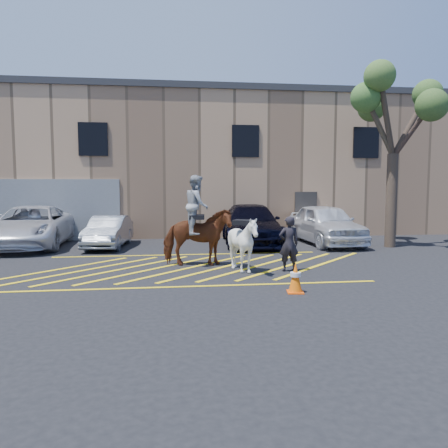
{
  "coord_description": "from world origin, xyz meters",
  "views": [
    {
      "loc": [
        -0.67,
        -13.62,
        2.58
      ],
      "look_at": [
        1.11,
        0.2,
        1.3
      ],
      "focal_mm": 35.0,
      "sensor_mm": 36.0,
      "label": 1
    }
  ],
  "objects": [
    {
      "name": "traffic_cone",
      "position": [
        2.32,
        -3.72,
        0.37
      ],
      "size": [
        0.44,
        0.44,
        0.73
      ],
      "color": "#F44F09",
      "rests_on": "ground"
    },
    {
      "name": "car_blue_suv",
      "position": [
        2.87,
        4.86,
        0.84
      ],
      "size": [
        2.75,
        5.92,
        1.67
      ],
      "primitive_type": "imported",
      "rotation": [
        0.0,
        0.0,
        -0.07
      ],
      "color": "black",
      "rests_on": "ground"
    },
    {
      "name": "hatching_zone",
      "position": [
        -0.0,
        -0.3,
        0.01
      ],
      "size": [
        12.6,
        5.12,
        0.01
      ],
      "color": "yellow",
      "rests_on": "ground"
    },
    {
      "name": "tree",
      "position": [
        8.36,
        3.15,
        5.69
      ],
      "size": [
        3.99,
        4.37,
        7.31
      ],
      "color": "#4A3D2D",
      "rests_on": "ground"
    },
    {
      "name": "ground",
      "position": [
        0.0,
        0.0,
        0.0
      ],
      "size": [
        90.0,
        90.0,
        0.0
      ],
      "primitive_type": "plane",
      "color": "black",
      "rests_on": "ground"
    },
    {
      "name": "car_white_suv",
      "position": [
        6.06,
        4.41,
        0.86
      ],
      "size": [
        2.3,
        5.16,
        1.73
      ],
      "primitive_type": "imported",
      "rotation": [
        0.0,
        0.0,
        0.05
      ],
      "color": "white",
      "rests_on": "ground"
    },
    {
      "name": "mounted_bay",
      "position": [
        0.23,
        -0.01,
        1.15
      ],
      "size": [
        2.25,
        1.19,
        2.86
      ],
      "color": "maroon",
      "rests_on": "ground"
    },
    {
      "name": "car_silver_sedan",
      "position": [
        -3.1,
        4.56,
        0.64
      ],
      "size": [
        1.71,
        3.99,
        1.28
      ],
      "primitive_type": "imported",
      "rotation": [
        0.0,
        0.0,
        -0.09
      ],
      "color": "gray",
      "rests_on": "ground"
    },
    {
      "name": "handler",
      "position": [
        2.86,
        -1.19,
        0.82
      ],
      "size": [
        0.6,
        0.4,
        1.63
      ],
      "primitive_type": "imported",
      "rotation": [
        0.0,
        0.0,
        3.15
      ],
      "color": "black",
      "rests_on": "ground"
    },
    {
      "name": "warehouse",
      "position": [
        -0.01,
        11.99,
        3.65
      ],
      "size": [
        32.42,
        10.2,
        7.3
      ],
      "color": "tan",
      "rests_on": "ground"
    },
    {
      "name": "car_white_pickup",
      "position": [
        -6.27,
        5.12,
        0.84
      ],
      "size": [
        2.94,
        6.1,
        1.67
      ],
      "primitive_type": "imported",
      "rotation": [
        0.0,
        0.0,
        0.03
      ],
      "color": "silver",
      "rests_on": "ground"
    },
    {
      "name": "saddled_white",
      "position": [
        1.51,
        -1.13,
        0.83
      ],
      "size": [
        1.88,
        1.95,
        1.64
      ],
      "color": "silver",
      "rests_on": "ground"
    }
  ]
}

